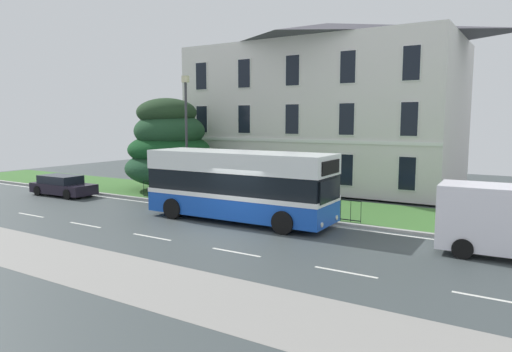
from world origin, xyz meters
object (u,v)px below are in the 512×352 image
Objects in this scene: single_decker_bus at (239,185)px; evergreen_tree at (170,148)px; white_panel_van at (511,221)px; street_lamp_post at (186,130)px; parked_hatchback_00 at (63,186)px; georgian_townhouse at (325,104)px.

evergreen_tree is at bearing 148.81° from single_decker_bus.
white_panel_van is 16.60m from street_lamp_post.
parked_hatchback_00 is (-13.07, 0.22, -1.06)m from single_decker_bus.
georgian_townhouse is at bearing 46.14° from parked_hatchback_00.
georgian_townhouse is 3.52× the size of white_panel_van.
georgian_townhouse is 13.69m from single_decker_bus.
single_decker_bus is (8.82, -5.13, -1.13)m from evergreen_tree.
single_decker_bus is at bearing -2.60° from parked_hatchback_00.
evergreen_tree reaches higher than white_panel_van.
white_panel_van is at bearing -0.65° from single_decker_bus.
white_panel_van is (10.81, 0.06, -0.43)m from single_decker_bus.
single_decker_bus is 13.11m from parked_hatchback_00.
parked_hatchback_00 is at bearing -162.25° from street_lamp_post.
evergreen_tree is at bearing 162.71° from white_panel_van.
georgian_townhouse is at bearing 69.41° from street_lamp_post.
evergreen_tree is 0.85× the size of street_lamp_post.
georgian_townhouse reaches higher than street_lamp_post.
georgian_townhouse is 4.12× the size of parked_hatchback_00.
street_lamp_post is (-3.87, -10.31, -1.61)m from georgian_townhouse.
white_panel_van is 0.73× the size of street_lamp_post.
white_panel_van is at bearing -2.01° from parked_hatchback_00.
white_panel_van reaches higher than parked_hatchback_00.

